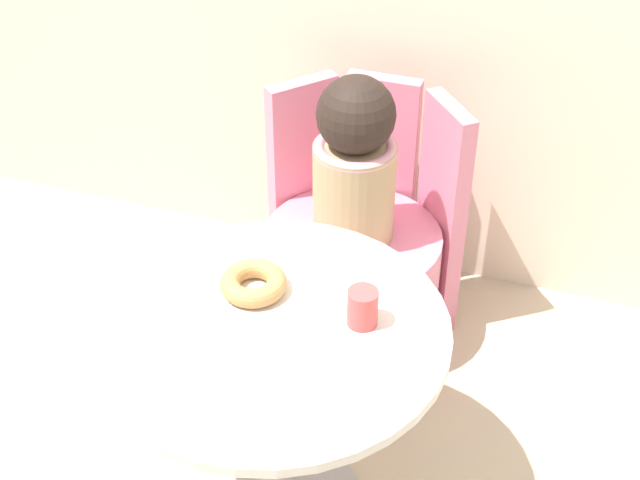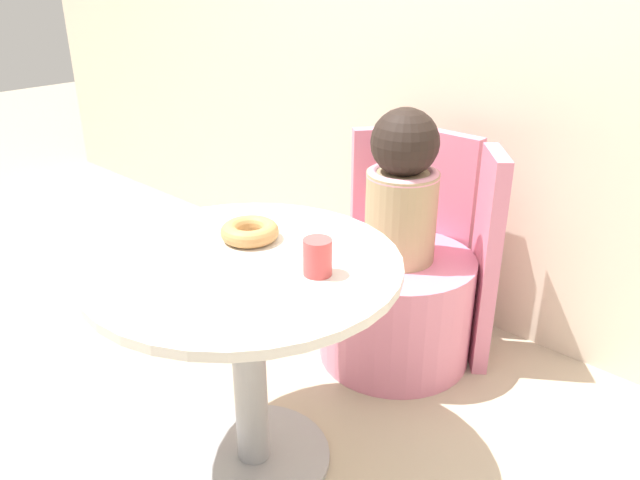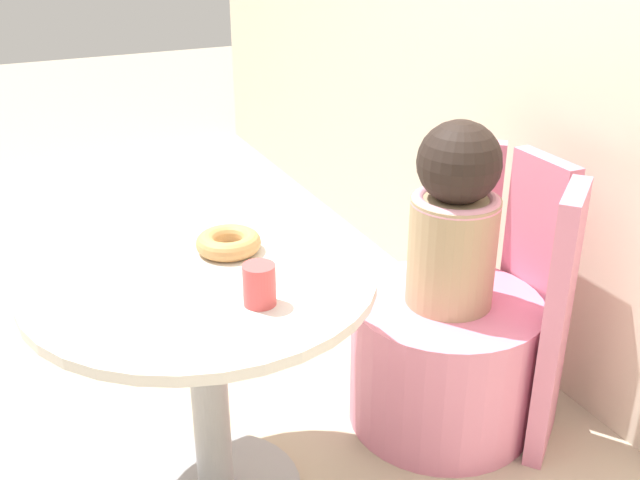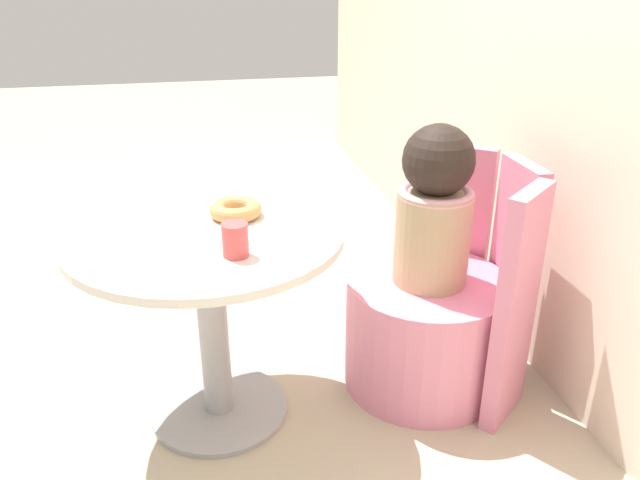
{
  "view_description": "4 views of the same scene",
  "coord_description": "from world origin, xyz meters",
  "px_view_note": "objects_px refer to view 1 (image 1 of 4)",
  "views": [
    {
      "loc": [
        0.56,
        -1.32,
        1.94
      ],
      "look_at": [
        -0.01,
        0.34,
        0.62
      ],
      "focal_mm": 50.0,
      "sensor_mm": 36.0,
      "label": 1
    },
    {
      "loc": [
        1.06,
        -0.87,
        1.3
      ],
      "look_at": [
        -0.02,
        0.3,
        0.58
      ],
      "focal_mm": 35.0,
      "sensor_mm": 36.0,
      "label": 2
    },
    {
      "loc": [
        1.44,
        -0.38,
        1.38
      ],
      "look_at": [
        -0.08,
        0.33,
        0.61
      ],
      "focal_mm": 42.0,
      "sensor_mm": 36.0,
      "label": 3
    },
    {
      "loc": [
        1.62,
        -0.02,
        1.32
      ],
      "look_at": [
        -0.03,
        0.33,
        0.55
      ],
      "focal_mm": 35.0,
      "sensor_mm": 36.0,
      "label": 4
    }
  ],
  "objects_px": {
    "donut": "(253,283)",
    "cup": "(363,307)",
    "round_table": "(273,379)",
    "tub_chair": "(351,285)",
    "child_figure": "(355,163)"
  },
  "relations": [
    {
      "from": "tub_chair",
      "to": "donut",
      "type": "distance_m",
      "value": 0.75
    },
    {
      "from": "donut",
      "to": "tub_chair",
      "type": "bearing_deg",
      "value": 84.71
    },
    {
      "from": "donut",
      "to": "round_table",
      "type": "bearing_deg",
      "value": -50.71
    },
    {
      "from": "donut",
      "to": "cup",
      "type": "bearing_deg",
      "value": -4.96
    },
    {
      "from": "round_table",
      "to": "child_figure",
      "type": "relative_size",
      "value": 1.54
    },
    {
      "from": "donut",
      "to": "cup",
      "type": "distance_m",
      "value": 0.26
    },
    {
      "from": "tub_chair",
      "to": "donut",
      "type": "relative_size",
      "value": 3.46
    },
    {
      "from": "tub_chair",
      "to": "donut",
      "type": "height_order",
      "value": "donut"
    },
    {
      "from": "tub_chair",
      "to": "round_table",
      "type": "bearing_deg",
      "value": -87.99
    },
    {
      "from": "tub_chair",
      "to": "donut",
      "type": "xyz_separation_m",
      "value": [
        -0.06,
        -0.6,
        0.46
      ]
    },
    {
      "from": "round_table",
      "to": "donut",
      "type": "xyz_separation_m",
      "value": [
        -0.08,
        0.1,
        0.18
      ]
    },
    {
      "from": "round_table",
      "to": "donut",
      "type": "distance_m",
      "value": 0.22
    },
    {
      "from": "donut",
      "to": "cup",
      "type": "xyz_separation_m",
      "value": [
        0.26,
        -0.02,
        0.02
      ]
    },
    {
      "from": "round_table",
      "to": "tub_chair",
      "type": "xyz_separation_m",
      "value": [
        -0.02,
        0.69,
        -0.28
      ]
    },
    {
      "from": "cup",
      "to": "child_figure",
      "type": "bearing_deg",
      "value": 108.59
    }
  ]
}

